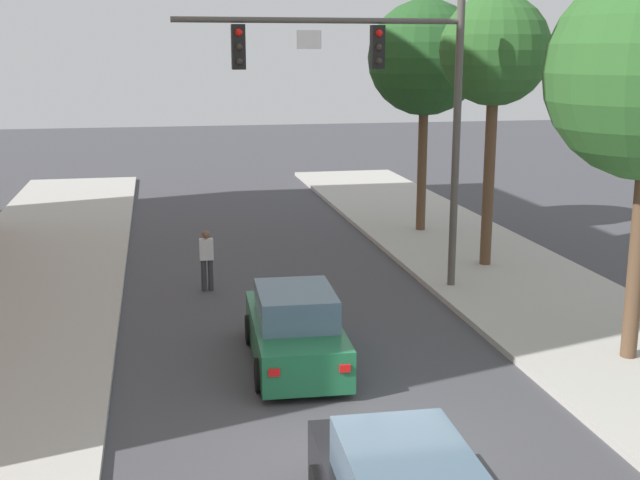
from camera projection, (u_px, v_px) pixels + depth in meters
ground_plane at (363, 457)px, 12.87m from camera, size 120.00×120.00×0.00m
traffic_signal_mast at (380, 87)px, 20.32m from camera, size 7.21×0.38×7.50m
car_lead_green at (295, 330)px, 16.58m from camera, size 1.97×4.30×1.60m
pedestrian_crossing_road at (207, 257)px, 21.67m from camera, size 0.36×0.22×1.64m
street_tree_second at (495, 52)px, 22.68m from camera, size 3.07×3.07×7.65m
street_tree_third at (425, 59)px, 27.39m from camera, size 3.84×3.84×7.79m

